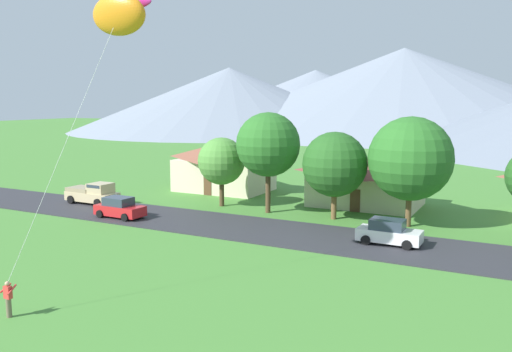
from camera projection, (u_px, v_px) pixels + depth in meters
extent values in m
cube|color=#2D2D33|center=(289.00, 233.00, 38.61)|extent=(160.00, 7.30, 0.08)
cone|color=gray|center=(403.00, 90.00, 164.52)|extent=(133.03, 133.03, 25.38)
cone|color=gray|center=(315.00, 99.00, 179.16)|extent=(99.72, 99.72, 19.48)
cone|color=gray|center=(229.00, 99.00, 165.05)|extent=(97.48, 97.48, 19.43)
cube|color=beige|center=(366.00, 190.00, 48.92)|extent=(9.53, 6.67, 2.89)
pyramid|color=brown|center=(367.00, 166.00, 48.60)|extent=(10.30, 7.21, 1.59)
cube|color=brown|center=(355.00, 201.00, 46.03)|extent=(0.90, 0.06, 2.00)
cube|color=beige|center=(224.00, 175.00, 56.84)|extent=(9.33, 6.58, 3.36)
pyramid|color=brown|center=(224.00, 151.00, 56.47)|extent=(10.08, 7.10, 1.85)
cube|color=brown|center=(207.00, 186.00, 54.03)|extent=(0.90, 0.06, 2.00)
cylinder|color=#4C3823|center=(222.00, 192.00, 48.55)|extent=(0.44, 0.44, 2.54)
sphere|color=#4C8938|center=(221.00, 161.00, 48.14)|extent=(4.31, 4.31, 4.31)
cylinder|color=brown|center=(408.00, 208.00, 40.70)|extent=(0.44, 0.44, 2.86)
sphere|color=#286623|center=(411.00, 159.00, 40.15)|extent=(6.40, 6.40, 6.40)
cylinder|color=#4C3823|center=(268.00, 191.00, 45.64)|extent=(0.44, 0.44, 3.84)
sphere|color=#286623|center=(268.00, 145.00, 45.07)|extent=(5.49, 5.49, 5.49)
cylinder|color=brown|center=(334.00, 204.00, 43.26)|extent=(0.44, 0.44, 2.53)
sphere|color=#23561E|center=(335.00, 164.00, 42.79)|extent=(5.28, 5.28, 5.28)
cube|color=red|center=(120.00, 210.00, 43.59)|extent=(4.23, 1.88, 0.80)
cube|color=#2D3847|center=(118.00, 201.00, 43.56)|extent=(2.23, 1.63, 0.68)
cylinder|color=black|center=(140.00, 213.00, 43.79)|extent=(0.64, 0.25, 0.64)
cylinder|color=black|center=(125.00, 217.00, 42.19)|extent=(0.64, 0.25, 0.64)
cylinder|color=black|center=(116.00, 210.00, 45.07)|extent=(0.64, 0.25, 0.64)
cylinder|color=black|center=(100.00, 214.00, 43.48)|extent=(0.64, 0.25, 0.64)
cube|color=white|center=(389.00, 235.00, 35.58)|extent=(4.21, 1.81, 0.80)
cube|color=#2D3847|center=(387.00, 224.00, 35.54)|extent=(2.21, 1.59, 0.68)
cylinder|color=black|center=(412.00, 238.00, 35.81)|extent=(0.64, 0.24, 0.64)
cylinder|color=black|center=(407.00, 245.00, 34.19)|extent=(0.64, 0.24, 0.64)
cylinder|color=black|center=(373.00, 234.00, 37.04)|extent=(0.64, 0.24, 0.64)
cylinder|color=black|center=(366.00, 240.00, 35.42)|extent=(0.64, 0.24, 0.64)
cube|color=#C6B284|center=(92.00, 196.00, 49.40)|extent=(5.25, 2.12, 0.84)
cube|color=#C6B284|center=(101.00, 188.00, 48.75)|extent=(1.94, 1.88, 0.90)
cube|color=#2D3847|center=(100.00, 185.00, 48.71)|extent=(1.66, 1.92, 0.28)
cube|color=tan|center=(83.00, 189.00, 49.87)|extent=(2.75, 2.02, 0.36)
cylinder|color=black|center=(114.00, 199.00, 49.52)|extent=(0.77, 0.30, 0.76)
cylinder|color=black|center=(98.00, 203.00, 47.75)|extent=(0.77, 0.30, 0.76)
cylinder|color=black|center=(88.00, 196.00, 51.14)|extent=(0.77, 0.30, 0.76)
cylinder|color=black|center=(71.00, 200.00, 49.38)|extent=(0.77, 0.30, 0.76)
cylinder|color=#70604C|center=(9.00, 308.00, 23.81)|extent=(0.24, 0.24, 0.88)
cube|color=red|center=(8.00, 292.00, 23.70)|extent=(0.36, 0.22, 0.58)
sphere|color=tan|center=(7.00, 284.00, 23.64)|extent=(0.21, 0.21, 0.21)
cylinder|color=red|center=(5.00, 288.00, 23.84)|extent=(0.18, 0.55, 0.37)
cylinder|color=red|center=(12.00, 290.00, 23.63)|extent=(0.18, 0.55, 0.37)
ellipsoid|color=orange|center=(119.00, 15.00, 26.30)|extent=(3.43, 1.62, 2.20)
ellipsoid|color=#D12D9E|center=(125.00, 4.00, 26.63)|extent=(3.46, 0.61, 0.76)
cylinder|color=silver|center=(66.00, 142.00, 24.97)|extent=(1.76, 5.96, 12.31)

